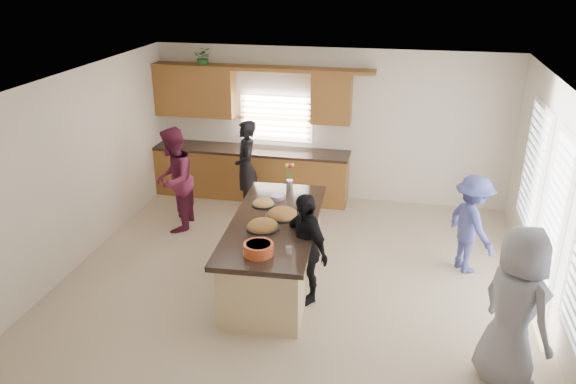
% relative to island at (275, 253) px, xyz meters
% --- Properties ---
extents(floor, '(6.50, 6.50, 0.00)m').
position_rel_island_xyz_m(floor, '(0.28, 0.23, -0.45)').
color(floor, '#C2AC90').
rests_on(floor, ground).
extents(room_shell, '(6.52, 6.02, 2.81)m').
position_rel_island_xyz_m(room_shell, '(0.28, 0.23, 1.45)').
color(room_shell, silver).
rests_on(room_shell, ground).
extents(back_cabinetry, '(4.08, 0.66, 2.46)m').
position_rel_island_xyz_m(back_cabinetry, '(-1.19, 2.97, 0.46)').
color(back_cabinetry, brown).
rests_on(back_cabinetry, ground).
extents(right_wall_glazing, '(0.06, 4.00, 2.25)m').
position_rel_island_xyz_m(right_wall_glazing, '(3.50, 0.10, 0.89)').
color(right_wall_glazing, white).
rests_on(right_wall_glazing, ground).
extents(island, '(1.29, 2.76, 0.95)m').
position_rel_island_xyz_m(island, '(0.00, 0.00, 0.00)').
color(island, '#D2B382').
rests_on(island, ground).
extents(platter_front, '(0.45, 0.45, 0.18)m').
position_rel_island_xyz_m(platter_front, '(-0.09, -0.26, 0.53)').
color(platter_front, black).
rests_on(platter_front, island).
extents(platter_mid, '(0.47, 0.47, 0.19)m').
position_rel_island_xyz_m(platter_mid, '(0.08, 0.14, 0.53)').
color(platter_mid, black).
rests_on(platter_mid, island).
extents(platter_back, '(0.34, 0.34, 0.14)m').
position_rel_island_xyz_m(platter_back, '(-0.27, 0.46, 0.52)').
color(platter_back, black).
rests_on(platter_back, island).
extents(salad_bowl, '(0.36, 0.36, 0.14)m').
position_rel_island_xyz_m(salad_bowl, '(0.03, -0.95, 0.58)').
color(salad_bowl, '#C44A23').
rests_on(salad_bowl, island).
extents(clear_cup, '(0.08, 0.08, 0.10)m').
position_rel_island_xyz_m(clear_cup, '(0.38, -0.87, 0.55)').
color(clear_cup, white).
rests_on(clear_cup, island).
extents(plate_stack, '(0.20, 0.20, 0.05)m').
position_rel_island_xyz_m(plate_stack, '(-0.12, 0.74, 0.52)').
color(plate_stack, '#BB96DB').
rests_on(plate_stack, island).
extents(flower_vase, '(0.14, 0.14, 0.42)m').
position_rel_island_xyz_m(flower_vase, '(-0.02, 1.12, 0.73)').
color(flower_vase, silver).
rests_on(flower_vase, island).
extents(potted_plant, '(0.37, 0.34, 0.36)m').
position_rel_island_xyz_m(potted_plant, '(-2.02, 3.05, 2.13)').
color(potted_plant, '#337D32').
rests_on(potted_plant, back_cabinetry).
extents(woman_left_back, '(0.60, 0.72, 1.69)m').
position_rel_island_xyz_m(woman_left_back, '(-1.02, 2.20, 0.39)').
color(woman_left_back, black).
rests_on(woman_left_back, ground).
extents(woman_left_mid, '(0.76, 0.93, 1.75)m').
position_rel_island_xyz_m(woman_left_mid, '(-2.01, 1.32, 0.42)').
color(woman_left_mid, maroon).
rests_on(woman_left_mid, ground).
extents(woman_left_front, '(0.89, 0.89, 1.52)m').
position_rel_island_xyz_m(woman_left_front, '(0.48, -0.34, 0.31)').
color(woman_left_front, black).
rests_on(woman_left_front, ground).
extents(woman_right_back, '(0.94, 1.09, 1.46)m').
position_rel_island_xyz_m(woman_right_back, '(2.66, 0.91, 0.28)').
color(woman_right_back, '#3E4589').
rests_on(woman_right_back, ground).
extents(woman_right_front, '(0.98, 1.07, 1.83)m').
position_rel_island_xyz_m(woman_right_front, '(2.87, -1.47, 0.46)').
color(woman_right_front, gray).
rests_on(woman_right_front, ground).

